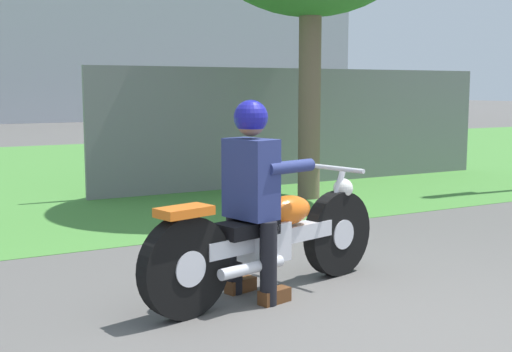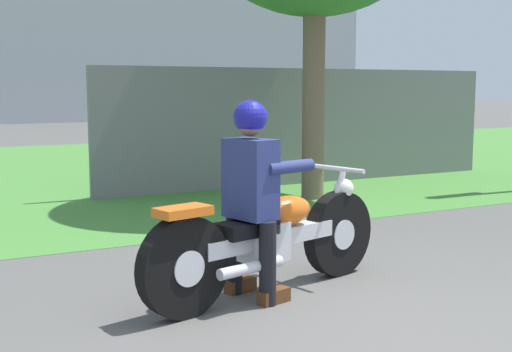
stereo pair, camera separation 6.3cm
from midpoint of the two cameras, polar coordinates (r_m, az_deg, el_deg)
ground at (r=4.34m, az=12.99°, el=-12.97°), size 120.00×120.00×0.00m
grass_verge at (r=12.50m, az=-15.38°, el=0.31°), size 60.00×12.00×0.01m
motorcycle_lead at (r=4.93m, az=1.54°, el=-5.38°), size 2.17×0.81×0.90m
rider_lead at (r=4.74m, az=0.06°, el=-0.68°), size 0.62×0.55×1.42m
fence_segment at (r=10.68m, az=4.78°, el=4.21°), size 7.00×0.06×1.80m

